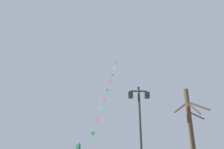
{
  "coord_description": "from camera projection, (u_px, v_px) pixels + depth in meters",
  "views": [
    {
      "loc": [
        0.93,
        -2.3,
        1.3
      ],
      "look_at": [
        1.82,
        15.92,
        7.87
      ],
      "focal_mm": 32.22,
      "sensor_mm": 36.0,
      "label": 1
    }
  ],
  "objects": [
    {
      "name": "bare_tree",
      "position": [
        190.0,
        124.0,
        12.61
      ],
      "size": [
        1.52,
        2.21,
        4.92
      ],
      "color": "#4C3826",
      "rests_on": "ground_plane"
    },
    {
      "name": "kite_train",
      "position": [
        108.0,
        89.0,
        26.87
      ],
      "size": [
        4.42,
        11.77,
        16.01
      ],
      "color": "brown",
      "rests_on": "ground_plane"
    },
    {
      "name": "twin_lantern_lamp_post",
      "position": [
        140.0,
        110.0,
        12.25
      ],
      "size": [
        1.33,
        0.28,
        4.91
      ],
      "color": "#1E2D23",
      "rests_on": "ground_plane"
    }
  ]
}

